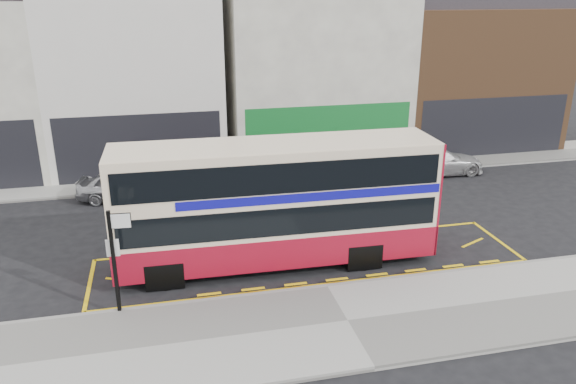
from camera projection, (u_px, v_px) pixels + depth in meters
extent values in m
plane|color=black|center=(323.00, 284.00, 17.22)|extent=(120.00, 120.00, 0.00)
cube|color=#A3A29B|center=(348.00, 323.00, 15.10)|extent=(40.00, 4.00, 0.15)
cube|color=gray|center=(327.00, 287.00, 16.86)|extent=(40.00, 0.15, 0.15)
cube|color=#A3A29B|center=(259.00, 172.00, 27.26)|extent=(50.00, 3.00, 0.15)
cube|color=silver|center=(136.00, 72.00, 28.22)|extent=(8.00, 8.00, 9.00)
cube|color=black|center=(140.00, 149.00, 25.59)|extent=(7.36, 0.06, 3.20)
cube|color=black|center=(141.00, 153.00, 25.67)|extent=(5.60, 0.04, 2.00)
cube|color=white|center=(309.00, 72.00, 30.21)|extent=(9.00, 8.00, 8.50)
cube|color=#136D29|center=(329.00, 138.00, 27.49)|extent=(8.28, 0.06, 3.20)
cube|color=black|center=(329.00, 141.00, 27.57)|extent=(6.30, 0.04, 2.00)
cube|color=brown|center=(460.00, 75.00, 32.28)|extent=(9.00, 8.00, 7.50)
cube|color=black|center=(494.00, 128.00, 29.39)|extent=(8.28, 0.06, 3.20)
cube|color=black|center=(493.00, 131.00, 29.47)|extent=(6.30, 0.04, 2.00)
cube|color=#F8E0BD|center=(276.00, 201.00, 17.79)|extent=(10.18, 2.53, 3.73)
cube|color=maroon|center=(276.00, 240.00, 18.26)|extent=(10.23, 2.58, 1.01)
cube|color=maroon|center=(424.00, 190.00, 18.75)|extent=(0.11, 2.34, 3.73)
cube|color=black|center=(276.00, 208.00, 17.88)|extent=(9.78, 2.59, 0.88)
cube|color=black|center=(276.00, 167.00, 17.40)|extent=(9.78, 2.59, 0.92)
cube|color=#100D99|center=(304.00, 184.00, 17.80)|extent=(8.16, 2.54, 0.28)
cube|color=black|center=(113.00, 228.00, 17.00)|extent=(0.11, 2.12, 1.47)
cube|color=black|center=(107.00, 177.00, 16.44)|extent=(0.11, 2.12, 0.92)
cube|color=black|center=(110.00, 201.00, 16.70)|extent=(0.09, 1.61, 0.32)
cube|color=#F8E0BD|center=(276.00, 145.00, 17.16)|extent=(10.18, 2.44, 0.11)
cylinder|color=black|center=(165.00, 275.00, 16.76)|extent=(0.93, 0.28, 0.92)
cylinder|color=black|center=(165.00, 246.00, 18.65)|extent=(0.93, 0.28, 0.92)
cylinder|color=black|center=(364.00, 256.00, 17.95)|extent=(0.93, 0.28, 0.92)
cylinder|color=black|center=(345.00, 230.00, 19.84)|extent=(0.93, 0.28, 0.92)
cube|color=black|center=(114.00, 262.00, 15.03)|extent=(0.11, 0.11, 2.97)
cube|color=white|center=(121.00, 221.00, 14.66)|extent=(0.54, 0.08, 0.44)
cube|color=white|center=(113.00, 248.00, 14.95)|extent=(0.35, 0.06, 0.49)
imported|color=#9FA0A4|center=(125.00, 186.00, 23.66)|extent=(4.17, 2.48, 1.33)
imported|color=#42444A|center=(212.00, 171.00, 25.31)|extent=(4.77, 2.79, 1.48)
imported|color=beige|center=(437.00, 161.00, 27.07)|extent=(4.48, 1.82, 1.30)
cylinder|color=#311C16|center=(355.00, 139.00, 29.21)|extent=(0.24, 0.24, 2.18)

